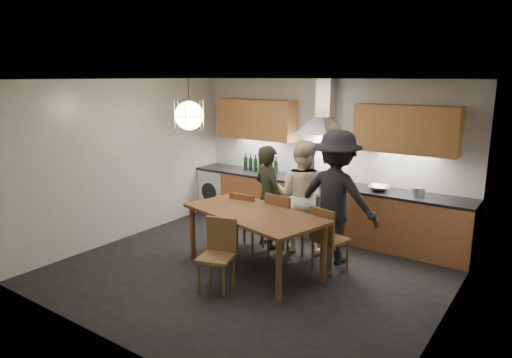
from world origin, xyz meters
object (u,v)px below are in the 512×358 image
Objects in this scene: chair_back_left at (245,218)px; wine_bottles at (261,164)px; dining_table at (254,219)px; chair_front at (219,249)px; person_mid at (302,196)px; mixing_bowl at (379,188)px; person_right at (336,197)px; stock_pot at (418,192)px; person_left at (268,197)px.

chair_back_left is 1.23× the size of wine_bottles.
dining_table is 2.32× the size of chair_back_left.
wine_bottles reaches higher than chair_front.
person_mid reaches higher than mixing_bowl.
chair_back_left is at bearing 29.96° from person_mid.
mixing_bowl is at bearing -146.78° from person_mid.
person_right is 10.35× the size of stock_pot.
chair_front is at bearing -65.90° from wine_bottles.
wine_bottles is at bearing -30.25° from person_left.
mixing_bowl is 1.82× the size of stock_pot.
person_mid is 0.90× the size of person_right.
dining_table is 1.05m from person_mid.
chair_back_left is 1.72m from wine_bottles.
person_right reaches higher than stock_pot.
wine_bottles is at bearing 98.14° from chair_front.
person_right reaches higher than person_left.
person_mid is 2.28× the size of wine_bottles.
dining_table is 6.40× the size of mixing_bowl.
chair_back_left is at bearing -147.45° from stock_pot.
person_mid is (0.20, 1.74, 0.34)m from chair_front.
stock_pot is at bearing -133.19° from person_right.
person_mid is at bearing -146.75° from chair_back_left.
chair_back_left is at bearing 85.34° from person_left.
stock_pot is at bearing -132.55° from person_left.
person_left is at bearing 124.68° from dining_table.
chair_back_left is at bearing 149.33° from dining_table.
mixing_bowl is at bearing 50.80° from chair_front.
chair_back_left is 2.61m from stock_pot.
person_mid is 1.22m from mixing_bowl.
chair_front is 1.62m from person_left.
dining_table is at bearing 70.59° from chair_front.
mixing_bowl is 0.60m from stock_pot.
person_right is at bearing -133.71° from stock_pot.
person_mid is 1.69m from wine_bottles.
chair_back_left is 0.57× the size of person_left.
dining_table is 0.92m from person_left.
chair_back_left is 0.54× the size of person_mid.
chair_back_left is 1.29m from chair_front.
dining_table is 1.13× the size of person_right.
stock_pot is (1.70, 2.58, 0.45)m from chair_front.
stock_pot is 2.90m from wine_bottles.
chair_back_left is 0.49m from person_left.
chair_front is (-0.04, -0.71, -0.22)m from dining_table.
chair_front is at bearing 74.07° from person_mid.
person_right is (1.28, 0.45, 0.43)m from chair_back_left.
person_left is 2.24m from stock_pot.
person_right is at bearing 64.11° from dining_table.
wine_bottles is at bearing -69.63° from chair_back_left.
person_mid is (0.16, 1.04, 0.12)m from dining_table.
person_right reaches higher than person_mid.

